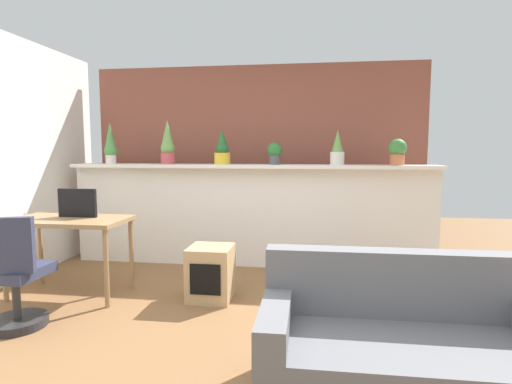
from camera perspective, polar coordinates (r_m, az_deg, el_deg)
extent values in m
plane|color=brown|center=(3.16, -6.94, -20.33)|extent=(12.00, 12.00, 0.00)
cube|color=white|center=(4.86, -0.96, -3.56)|extent=(4.34, 0.16, 1.19)
cube|color=white|center=(4.76, -1.05, 3.68)|extent=(4.34, 0.36, 0.04)
cube|color=brown|center=(5.39, 0.02, 4.38)|extent=(4.34, 0.10, 2.50)
cylinder|color=silver|center=(5.27, -19.88, 4.35)|extent=(0.12, 0.12, 0.11)
sphere|color=#4C9347|center=(5.27, -19.92, 5.44)|extent=(0.16, 0.16, 0.16)
cone|color=#4C9347|center=(5.28, -19.99, 7.50)|extent=(0.13, 0.13, 0.32)
cylinder|color=#B7474C|center=(4.98, -12.39, 4.68)|extent=(0.17, 0.17, 0.14)
sphere|color=#669E4C|center=(4.98, -12.42, 6.07)|extent=(0.17, 0.17, 0.17)
cone|color=#669E4C|center=(4.99, -12.46, 8.20)|extent=(0.14, 0.14, 0.30)
cylinder|color=gold|center=(4.83, -4.81, 4.75)|extent=(0.19, 0.19, 0.14)
sphere|color=#235B2D|center=(4.83, -4.83, 6.13)|extent=(0.16, 0.16, 0.16)
cone|color=#235B2D|center=(4.83, -4.84, 7.69)|extent=(0.13, 0.13, 0.20)
cylinder|color=#4C4C51|center=(4.74, 2.66, 4.56)|extent=(0.13, 0.13, 0.11)
sphere|color=#2D7033|center=(4.74, 2.67, 5.99)|extent=(0.17, 0.17, 0.17)
cylinder|color=silver|center=(4.70, 11.44, 4.69)|extent=(0.16, 0.16, 0.15)
cone|color=#669E4C|center=(4.70, 11.50, 7.13)|extent=(0.13, 0.13, 0.25)
cylinder|color=#C66B42|center=(4.77, 19.38, 4.32)|extent=(0.16, 0.16, 0.12)
sphere|color=#3D843D|center=(4.77, 19.44, 5.95)|extent=(0.20, 0.20, 0.20)
cylinder|color=#99754C|center=(4.41, -32.11, -8.64)|extent=(0.04, 0.04, 0.71)
cylinder|color=#99754C|center=(3.85, -20.47, -10.11)|extent=(0.04, 0.04, 0.71)
cylinder|color=#99754C|center=(4.79, -28.24, -7.33)|extent=(0.04, 0.04, 0.71)
cylinder|color=#99754C|center=(4.28, -17.26, -8.40)|extent=(0.04, 0.04, 0.71)
cube|color=#99754C|center=(4.24, -25.01, -3.67)|extent=(1.10, 0.60, 0.04)
cube|color=black|center=(4.26, -23.99, -1.43)|extent=(0.38, 0.04, 0.28)
cylinder|color=#262628|center=(3.85, -30.68, -15.61)|extent=(0.44, 0.44, 0.07)
cylinder|color=#333333|center=(3.78, -30.85, -12.71)|extent=(0.06, 0.06, 0.34)
cube|color=#2D334C|center=(3.73, -31.02, -9.64)|extent=(0.44, 0.44, 0.08)
cube|color=#2D334C|center=(3.50, -32.39, -6.47)|extent=(0.44, 0.20, 0.42)
cube|color=tan|center=(3.87, -6.42, -11.31)|extent=(0.40, 0.40, 0.50)
cube|color=black|center=(3.70, -7.17, -12.16)|extent=(0.28, 0.04, 0.28)
cube|color=slate|center=(2.50, 20.37, -22.98)|extent=(1.57, 0.77, 0.40)
cube|color=slate|center=(2.62, 19.21, -12.11)|extent=(1.56, 0.17, 0.40)
cube|color=slate|center=(2.33, 2.79, -17.21)|extent=(0.17, 0.76, 0.16)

